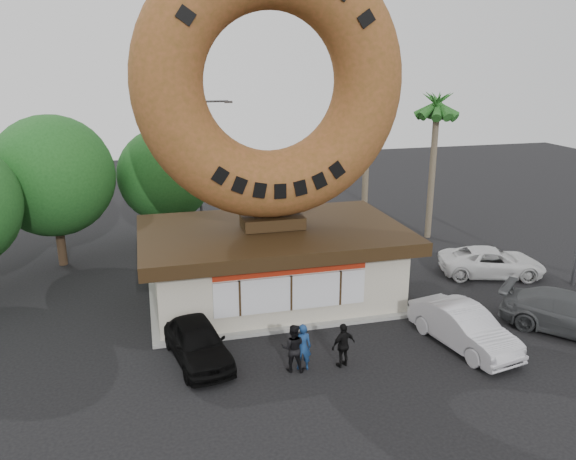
% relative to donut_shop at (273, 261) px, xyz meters
% --- Properties ---
extents(ground, '(90.00, 90.00, 0.00)m').
position_rel_donut_shop_xyz_m(ground, '(0.00, -5.98, -1.77)').
color(ground, black).
rests_on(ground, ground).
extents(donut_shop, '(11.20, 7.20, 3.80)m').
position_rel_donut_shop_xyz_m(donut_shop, '(0.00, 0.00, 0.00)').
color(donut_shop, beige).
rests_on(donut_shop, ground).
extents(giant_donut, '(10.95, 2.79, 10.95)m').
position_rel_donut_shop_xyz_m(giant_donut, '(0.00, 0.02, 7.51)').
color(giant_donut, '#96512B').
rests_on(giant_donut, donut_shop).
extents(tree_west, '(6.00, 6.00, 7.65)m').
position_rel_donut_shop_xyz_m(tree_west, '(-9.50, 7.02, 2.87)').
color(tree_west, '#473321').
rests_on(tree_west, ground).
extents(tree_mid, '(5.20, 5.20, 6.63)m').
position_rel_donut_shop_xyz_m(tree_mid, '(-4.00, 9.02, 2.25)').
color(tree_mid, '#473321').
rests_on(tree_mid, ground).
extents(palm_near, '(2.60, 2.60, 9.75)m').
position_rel_donut_shop_xyz_m(palm_near, '(7.50, 8.02, 6.65)').
color(palm_near, '#726651').
rests_on(palm_near, ground).
extents(palm_far, '(2.60, 2.60, 8.75)m').
position_rel_donut_shop_xyz_m(palm_far, '(11.00, 6.52, 5.72)').
color(palm_far, '#726651').
rests_on(palm_far, ground).
extents(street_lamp, '(2.11, 0.20, 8.00)m').
position_rel_donut_shop_xyz_m(street_lamp, '(-1.86, 10.02, 2.72)').
color(street_lamp, '#59595E').
rests_on(street_lamp, ground).
extents(person_left, '(0.69, 0.53, 1.67)m').
position_rel_donut_shop_xyz_m(person_left, '(-0.37, -5.95, -0.93)').
color(person_left, navy).
rests_on(person_left, ground).
extents(person_center, '(0.98, 0.87, 1.68)m').
position_rel_donut_shop_xyz_m(person_center, '(-0.70, -5.96, -0.92)').
color(person_center, black).
rests_on(person_center, ground).
extents(person_right, '(1.01, 0.65, 1.60)m').
position_rel_donut_shop_xyz_m(person_right, '(1.03, -6.14, -0.97)').
color(person_right, black).
rests_on(person_right, ground).
extents(car_black, '(2.45, 4.49, 1.45)m').
position_rel_donut_shop_xyz_m(car_black, '(-3.77, -4.44, -1.04)').
color(car_black, black).
rests_on(car_black, ground).
extents(car_silver, '(2.46, 4.83, 1.52)m').
position_rel_donut_shop_xyz_m(car_silver, '(5.79, -5.91, -1.01)').
color(car_silver, silver).
rests_on(car_silver, ground).
extents(car_grey, '(5.11, 5.39, 1.54)m').
position_rel_donut_shop_xyz_m(car_grey, '(10.44, -6.02, -1.00)').
color(car_grey, '#4C4E50').
rests_on(car_grey, ground).
extents(car_white, '(5.43, 3.66, 1.38)m').
position_rel_donut_shop_xyz_m(car_white, '(10.98, 0.08, -1.07)').
color(car_white, silver).
rests_on(car_white, ground).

